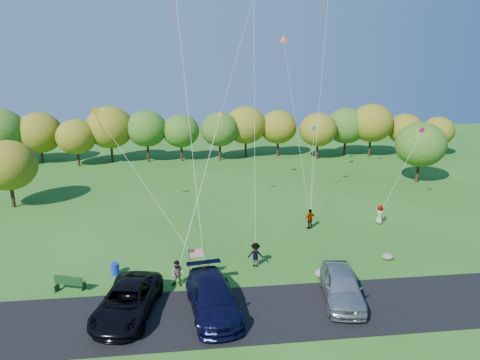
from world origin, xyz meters
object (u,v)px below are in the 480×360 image
object	(u,v)px
trash_barrel	(115,269)
flyer_c	(255,255)
minivan_navy	(213,297)
flyer_a	(205,277)
minivan_dark	(127,301)
flyer_e	(380,215)
park_bench	(69,283)
flyer_b	(178,274)
minivan_silver	(342,286)
flyer_d	(310,219)

from	to	relation	value
trash_barrel	flyer_c	bearing A→B (deg)	0.55
minivan_navy	flyer_a	bearing A→B (deg)	88.35
minivan_dark	flyer_a	world-z (taller)	minivan_dark
trash_barrel	minivan_navy	bearing A→B (deg)	-40.22
flyer_e	trash_barrel	distance (m)	23.73
park_bench	trash_barrel	size ratio (longest dim) A/B	2.30
minivan_navy	flyer_e	world-z (taller)	minivan_navy
flyer_a	flyer_c	size ratio (longest dim) A/B	0.85
flyer_a	flyer_b	world-z (taller)	flyer_b
minivan_silver	minivan_dark	bearing A→B (deg)	-169.82
minivan_dark	minivan_silver	distance (m)	13.00
flyer_a	flyer_d	size ratio (longest dim) A/B	0.84
minivan_dark	trash_barrel	distance (m)	5.48
minivan_dark	park_bench	world-z (taller)	minivan_dark
minivan_dark	flyer_d	world-z (taller)	flyer_d
flyer_b	flyer_e	xyz separation A→B (m)	(18.21, 9.31, -0.02)
flyer_e	park_bench	bearing A→B (deg)	80.86
flyer_c	trash_barrel	xyz separation A→B (m)	(-9.96, -0.09, -0.49)
minivan_dark	minivan_navy	world-z (taller)	minivan_navy
flyer_c	trash_barrel	distance (m)	9.97
minivan_navy	park_bench	size ratio (longest dim) A/B	3.33
flyer_b	trash_barrel	xyz separation A→B (m)	(-4.40, 2.12, -0.49)
flyer_a	park_bench	size ratio (longest dim) A/B	0.79
flyer_b	flyer_d	bearing A→B (deg)	56.50
flyer_c	park_bench	xyz separation A→B (m)	(-12.56, -2.06, -0.32)
minivan_dark	park_bench	bearing A→B (deg)	152.16
flyer_b	minivan_silver	bearing A→B (deg)	2.08
minivan_dark	minivan_navy	size ratio (longest dim) A/B	0.98
flyer_e	minivan_dark	bearing A→B (deg)	91.43
flyer_d	trash_barrel	world-z (taller)	flyer_d
flyer_b	trash_barrel	world-z (taller)	flyer_b
flyer_d	park_bench	bearing A→B (deg)	2.87
flyer_b	flyer_e	distance (m)	20.46
flyer_a	minivan_silver	bearing A→B (deg)	-52.87
minivan_dark	park_bench	distance (m)	5.30
flyer_b	trash_barrel	distance (m)	4.91
minivan_silver	flyer_c	size ratio (longest dim) A/B	3.12
flyer_c	park_bench	bearing A→B (deg)	18.64
flyer_c	trash_barrel	world-z (taller)	flyer_c
flyer_e	minivan_silver	bearing A→B (deg)	117.83
minivan_silver	flyer_d	world-z (taller)	minivan_silver
minivan_navy	park_bench	xyz separation A→B (m)	(-9.13, 3.55, -0.41)
minivan_dark	minivan_navy	bearing A→B (deg)	6.90
trash_barrel	park_bench	bearing A→B (deg)	-142.83
flyer_c	flyer_d	bearing A→B (deg)	-122.44
flyer_e	flyer_b	bearing A→B (deg)	87.96
minivan_silver	trash_barrel	distance (m)	15.47
flyer_e	park_bench	world-z (taller)	flyer_e
park_bench	minivan_navy	bearing A→B (deg)	-3.21
minivan_dark	flyer_c	world-z (taller)	minivan_dark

